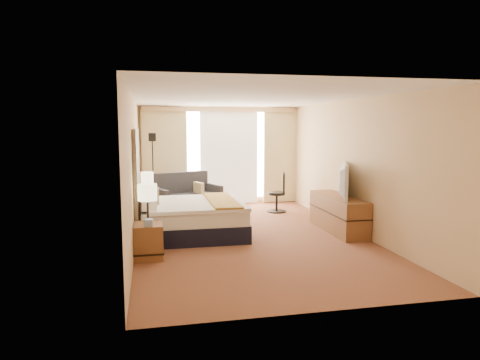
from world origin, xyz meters
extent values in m
cube|color=maroon|center=(0.00, 0.00, 0.00)|extent=(4.20, 7.00, 0.02)
cube|color=white|center=(0.00, 0.00, 2.60)|extent=(4.20, 7.00, 0.02)
cube|color=#DFB488|center=(0.00, 3.50, 1.30)|extent=(4.20, 0.02, 2.60)
cube|color=#DFB488|center=(0.00, -3.50, 1.30)|extent=(4.20, 0.02, 2.60)
cube|color=#DFB488|center=(-2.10, 0.00, 1.30)|extent=(0.02, 7.00, 2.60)
cube|color=#DFB488|center=(2.10, 0.00, 1.30)|extent=(0.02, 7.00, 2.60)
cube|color=black|center=(-2.06, 0.20, 1.28)|extent=(0.06, 1.85, 1.50)
cube|color=brown|center=(-1.87, -1.05, 0.28)|extent=(0.45, 0.52, 0.55)
cube|color=brown|center=(-1.87, 1.45, 0.28)|extent=(0.45, 0.52, 0.55)
cube|color=brown|center=(1.83, 0.00, 0.35)|extent=(0.50, 1.80, 0.70)
cube|color=silver|center=(0.25, 3.47, 1.32)|extent=(2.30, 0.02, 2.30)
cube|color=beige|center=(-1.45, 3.38, 1.27)|extent=(1.15, 0.09, 2.50)
cube|color=beige|center=(1.65, 3.38, 1.27)|extent=(0.90, 0.09, 2.50)
cube|color=white|center=(0.25, 3.43, 1.27)|extent=(1.55, 0.04, 2.50)
cube|color=#DFB488|center=(0.00, 3.34, 2.52)|extent=(4.00, 0.16, 0.12)
cube|color=black|center=(-1.05, 0.22, 0.16)|extent=(1.92, 1.74, 0.32)
cube|color=white|center=(-1.05, 0.22, 0.46)|extent=(1.88, 1.69, 0.27)
cube|color=white|center=(-0.98, 0.22, 0.62)|extent=(1.76, 1.76, 0.06)
cube|color=#B28329|center=(-0.48, 0.22, 0.66)|extent=(0.50, 1.76, 0.04)
cube|color=white|center=(-1.85, -0.20, 0.73)|extent=(0.26, 0.71, 0.16)
cube|color=white|center=(-1.85, 0.65, 0.73)|extent=(0.26, 0.71, 0.16)
cube|color=beige|center=(-1.72, 0.22, 0.77)|extent=(0.09, 0.38, 0.33)
cube|color=maroon|center=(-0.95, 2.45, 0.14)|extent=(1.73, 1.35, 0.27)
cube|color=#303035|center=(-0.93, 2.40, 0.36)|extent=(1.57, 1.15, 0.18)
cube|color=#303035|center=(-1.08, 2.76, 0.66)|extent=(1.38, 0.69, 0.60)
cube|color=#303035|center=(-1.61, 2.18, 0.40)|extent=(0.42, 0.80, 0.49)
cube|color=#303035|center=(-0.29, 2.73, 0.40)|extent=(0.42, 0.80, 0.49)
cube|color=beige|center=(-0.68, 2.51, 0.55)|extent=(0.23, 0.39, 0.35)
cube|color=black|center=(-1.76, 2.81, 0.01)|extent=(0.24, 0.24, 0.03)
cylinder|color=black|center=(-1.76, 2.81, 0.88)|extent=(0.03, 0.03, 1.71)
cube|color=black|center=(-1.76, 2.81, 1.82)|extent=(0.18, 0.18, 0.20)
cylinder|color=black|center=(1.18, 2.09, 0.01)|extent=(0.46, 0.46, 0.03)
cylinder|color=black|center=(1.18, 2.09, 0.24)|extent=(0.06, 0.06, 0.42)
cylinder|color=black|center=(1.18, 2.09, 0.46)|extent=(0.41, 0.41, 0.07)
cube|color=black|center=(1.35, 2.04, 0.72)|extent=(0.15, 0.37, 0.46)
cube|color=black|center=(-1.87, -1.04, 0.57)|extent=(0.11, 0.11, 0.04)
cylinder|color=black|center=(-1.87, -1.04, 0.78)|extent=(0.03, 0.03, 0.37)
cylinder|color=#FFF0BF|center=(-1.87, -1.04, 1.05)|extent=(0.30, 0.30, 0.26)
cube|color=black|center=(-1.89, 1.49, 0.57)|extent=(0.09, 0.09, 0.04)
cylinder|color=black|center=(-1.89, 1.49, 0.75)|extent=(0.03, 0.03, 0.33)
cylinder|color=#FFF0BF|center=(-1.89, 1.49, 0.99)|extent=(0.26, 0.26, 0.23)
cube|color=#95B3E7|center=(-1.86, -1.21, 0.61)|extent=(0.13, 0.13, 0.11)
cube|color=black|center=(-1.85, 1.58, 0.58)|extent=(0.17, 0.13, 0.06)
imported|color=black|center=(1.78, -0.13, 1.04)|extent=(0.62, 1.13, 0.67)
camera|label=1|loc=(-1.80, -7.80, 2.07)|focal=32.00mm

